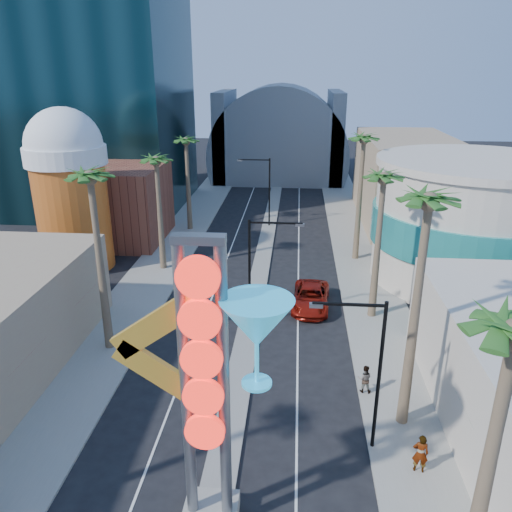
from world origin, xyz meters
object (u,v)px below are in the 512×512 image
at_px(neon_sign, 226,375).
at_px(pedestrian_b, 365,379).
at_px(pedestrian_a, 420,453).
at_px(red_pickup, 311,297).

distance_m(neon_sign, pedestrian_b, 13.07).
relative_size(neon_sign, pedestrian_a, 6.34).
distance_m(neon_sign, pedestrian_a, 10.92).
distance_m(red_pickup, pedestrian_b, 11.19).
bearing_deg(neon_sign, red_pickup, 79.80).
bearing_deg(red_pickup, pedestrian_b, -71.58).
bearing_deg(pedestrian_b, neon_sign, 61.66).
bearing_deg(red_pickup, neon_sign, -96.46).
height_order(neon_sign, red_pickup, neon_sign).
height_order(red_pickup, pedestrian_a, pedestrian_a).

